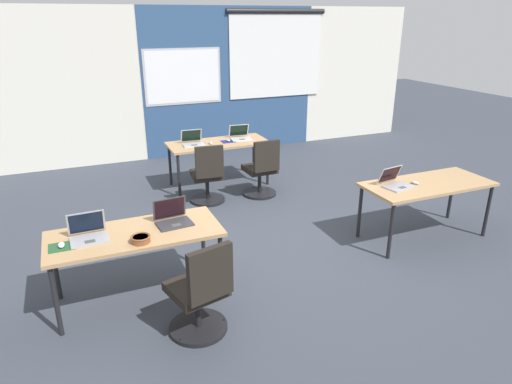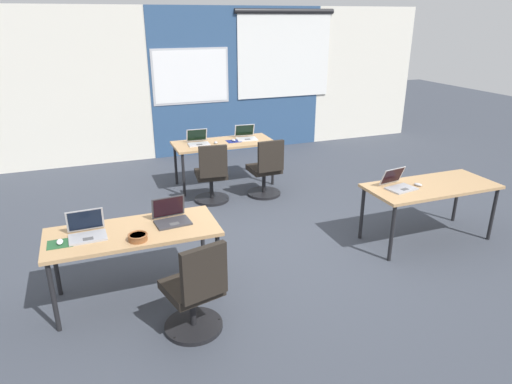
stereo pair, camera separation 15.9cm
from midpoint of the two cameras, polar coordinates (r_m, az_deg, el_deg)
ground_plane at (r=5.70m, az=3.41°, el=-6.13°), size 24.00×24.00×0.00m
back_wall_assembly at (r=9.14m, az=-7.17°, el=13.48°), size 10.00×0.27×2.80m
desk_near_left at (r=4.47m, az=-14.13°, el=-5.39°), size 1.60×0.70×0.72m
desk_near_right at (r=5.89m, az=21.77°, el=0.28°), size 1.60×0.70×0.72m
desk_far_center at (r=7.39m, az=-3.46°, el=5.83°), size 1.60×0.70×0.72m
laptop_near_right_inner at (r=5.62m, az=18.16°, el=0.94°), size 0.38×0.37×0.22m
mouse_near_right_inner at (r=5.78m, az=20.39°, el=0.88°), size 0.09×0.11×0.03m
laptop_near_left_end at (r=4.43m, az=-19.47°, el=-4.66°), size 0.34×0.29×0.23m
mousepad_near_left_end at (r=4.39m, az=-22.38°, el=-6.02°), size 0.22×0.19×0.00m
mouse_near_left_end at (r=4.39m, az=-22.41°, el=-5.79°), size 0.06×0.10×0.03m
laptop_near_left_inner at (r=4.53m, az=-9.58°, el=-3.11°), size 0.35×0.30×0.24m
chair_near_left_inner at (r=4.01m, az=-6.43°, el=-12.79°), size 0.53×0.59×0.92m
laptop_far_right at (r=7.54m, az=-0.66°, el=7.04°), size 0.36×0.35×0.22m
mousepad_far_right at (r=7.40m, az=-2.21°, el=6.37°), size 0.22×0.19×0.00m
mouse_far_right at (r=7.39m, az=-2.22°, el=6.51°), size 0.07×0.10×0.03m
chair_far_right at (r=6.95m, az=1.89°, el=2.40°), size 0.52×0.55×0.92m
laptop_far_left at (r=7.27m, az=-6.64°, el=6.36°), size 0.35×0.33×0.23m
mouse_far_left at (r=7.28m, az=-4.43°, el=6.20°), size 0.08×0.11×0.03m
chair_far_left at (r=6.73m, az=-4.88°, el=1.72°), size 0.52×0.56×0.92m
snack_bowl at (r=4.23m, az=-13.54°, el=-5.48°), size 0.18×0.18×0.06m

